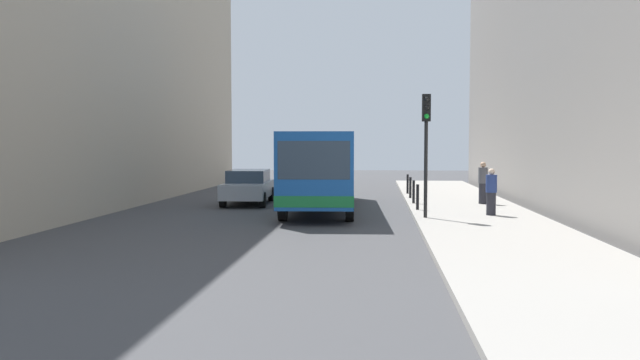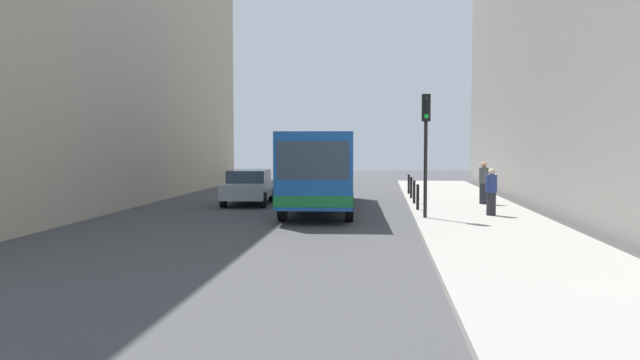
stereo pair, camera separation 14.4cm
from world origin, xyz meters
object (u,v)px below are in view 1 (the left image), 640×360
object	(u,v)px
bollard_mid	(414,192)
bollard_near	(418,197)
bus	(321,166)
car_beside_bus	(248,186)
bollard_farthest	(408,184)
bollard_far	(410,188)
pedestrian_mid_sidewalk	(483,183)
pedestrian_near_signal	(491,192)
traffic_light	(426,132)

from	to	relation	value
bollard_mid	bollard_near	bearing A→B (deg)	-90.00
bus	bollard_near	xyz separation A→B (m)	(3.76, -1.41, -1.10)
car_beside_bus	bollard_farthest	xyz separation A→B (m)	(7.07, 4.56, -0.16)
bollard_far	pedestrian_mid_sidewalk	distance (m)	3.82
pedestrian_near_signal	pedestrian_mid_sidewalk	distance (m)	4.21
bus	bollard_near	size ratio (longest dim) A/B	11.72
bollard_farthest	bus	bearing A→B (deg)	-120.72
car_beside_bus	pedestrian_near_signal	size ratio (longest dim) A/B	2.79
bollard_far	bus	bearing A→B (deg)	-135.10
bollard_farthest	pedestrian_mid_sidewalk	distance (m)	5.87
bus	bollard_mid	xyz separation A→B (m)	(3.76, 1.17, -1.10)
bollard_farthest	pedestrian_mid_sidewalk	size ratio (longest dim) A/B	0.55
traffic_light	bollard_far	size ratio (longest dim) A/B	4.32
traffic_light	pedestrian_near_signal	xyz separation A→B (m)	(2.31, 0.94, -2.06)
car_beside_bus	pedestrian_mid_sidewalk	size ratio (longest dim) A/B	2.60
bollard_near	bollard_mid	distance (m)	2.58
bus	bollard_mid	distance (m)	4.09
bollard_far	traffic_light	bearing A→B (deg)	-89.25
bus	pedestrian_mid_sidewalk	distance (m)	6.72
bus	bollard_far	xyz separation A→B (m)	(3.76, 3.74, -1.10)
traffic_light	bollard_far	bearing A→B (deg)	90.75
traffic_light	pedestrian_mid_sidewalk	xyz separation A→B (m)	(2.71, 5.13, -1.99)
bollard_near	pedestrian_mid_sidewalk	xyz separation A→B (m)	(2.81, 2.60, 0.39)
bollard_mid	traffic_light	bearing A→B (deg)	-88.88
bus	car_beside_bus	bearing A→B (deg)	-30.82
bus	traffic_light	distance (m)	5.66
car_beside_bus	pedestrian_mid_sidewalk	world-z (taller)	pedestrian_mid_sidewalk
bollard_mid	bollard_far	distance (m)	2.58
car_beside_bus	traffic_light	distance (m)	9.43
car_beside_bus	pedestrian_near_signal	world-z (taller)	pedestrian_near_signal
bollard_mid	car_beside_bus	bearing A→B (deg)	175.18
bus	bollard_mid	world-z (taller)	bus
pedestrian_near_signal	pedestrian_mid_sidewalk	size ratio (longest dim) A/B	0.93
traffic_light	bollard_near	distance (m)	3.47
bus	bollard_far	bearing A→B (deg)	-137.94
bollard_near	traffic_light	bearing A→B (deg)	-87.74
pedestrian_mid_sidewalk	bollard_near	bearing A→B (deg)	160.08
bollard_farthest	bollard_near	bearing A→B (deg)	-90.00
bollard_far	bollard_farthest	distance (m)	2.58
bus	bollard_far	world-z (taller)	bus
traffic_light	pedestrian_mid_sidewalk	bearing A→B (deg)	62.12
bollard_farthest	bollard_mid	bearing A→B (deg)	-90.00
car_beside_bus	bollard_near	xyz separation A→B (m)	(7.07, -3.18, -0.16)
bus	pedestrian_near_signal	xyz separation A→B (m)	(6.17, -3.00, -0.78)
bus	pedestrian_mid_sidewalk	bearing A→B (deg)	-172.58
car_beside_bus	bollard_near	bearing A→B (deg)	152.63
bollard_near	bus	bearing A→B (deg)	159.39
traffic_light	pedestrian_near_signal	bearing A→B (deg)	22.17
car_beside_bus	traffic_light	size ratio (longest dim) A/B	1.10
bollard_farthest	pedestrian_near_signal	distance (m)	9.64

